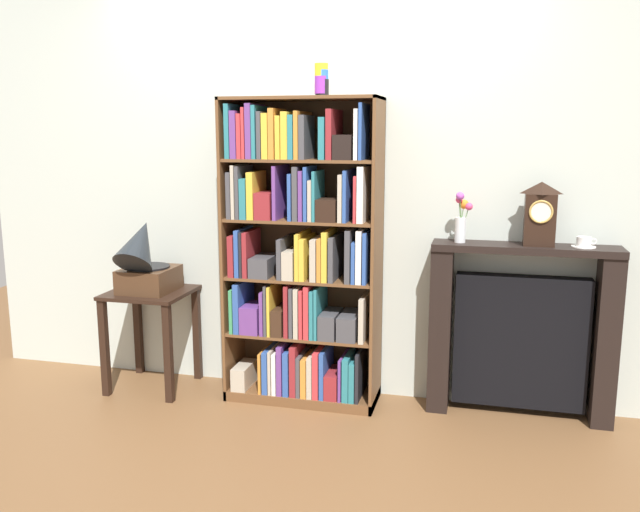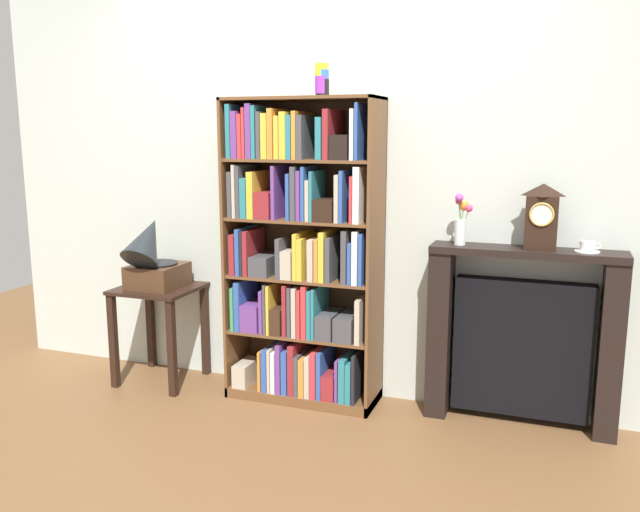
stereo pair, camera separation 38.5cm
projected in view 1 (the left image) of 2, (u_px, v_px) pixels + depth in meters
The scene contains 10 objects.
ground_plane at pixel (299, 404), 3.96m from camera, with size 7.74×6.40×0.02m, color brown.
wall_back at pixel (334, 183), 3.97m from camera, with size 4.74×0.08×2.60m, color beige.
bookshelf at pixel (300, 262), 3.88m from camera, with size 0.91×0.35×1.80m.
cup_stack at pixel (322, 80), 3.69m from camera, with size 0.08×0.08×0.18m.
side_table_left at pixel (151, 316), 4.14m from camera, with size 0.49×0.47×0.63m.
gramophone at pixel (144, 261), 4.02m from camera, with size 0.31×0.45×0.51m.
fireplace_mantel at pixel (521, 332), 3.73m from camera, with size 1.02×0.22×0.99m.
mantel_clock at pixel (540, 214), 3.57m from camera, with size 0.16×0.12×0.35m.
flower_vase at pixel (461, 219), 3.68m from camera, with size 0.10×0.10×0.29m.
teacup_with_saucer at pixel (584, 243), 3.54m from camera, with size 0.13×0.13×0.06m.
Camera 1 is at (1.04, -3.58, 1.61)m, focal length 36.94 mm.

